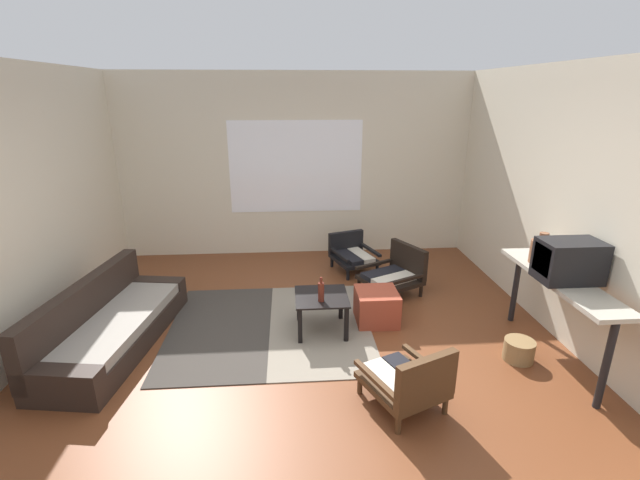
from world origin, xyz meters
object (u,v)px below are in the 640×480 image
(console_shelf, at_px, (559,288))
(crt_television, at_px, (569,261))
(couch, at_px, (110,326))
(coffee_table, at_px, (322,303))
(ottoman_orange, at_px, (377,306))
(armchair_by_window, at_px, (352,253))
(clay_vase, at_px, (542,251))
(glass_bottle, at_px, (321,291))
(armchair_striped_foreground, at_px, (409,381))
(armchair_corner, at_px, (395,272))
(wicker_basket, at_px, (519,350))

(console_shelf, bearing_deg, crt_television, -92.84)
(couch, height_order, coffee_table, couch)
(ottoman_orange, distance_m, crt_television, 1.92)
(coffee_table, bearing_deg, console_shelf, -16.96)
(armchair_by_window, xyz_separation_m, clay_vase, (1.56, -1.96, 0.71))
(glass_bottle, bearing_deg, ottoman_orange, 23.37)
(coffee_table, distance_m, armchair_striped_foreground, 1.40)
(glass_bottle, bearing_deg, couch, -179.98)
(ottoman_orange, distance_m, glass_bottle, 0.76)
(armchair_by_window, height_order, crt_television, crt_television)
(couch, relative_size, console_shelf, 1.32)
(coffee_table, height_order, armchair_by_window, armchair_by_window)
(armchair_corner, bearing_deg, armchair_by_window, 119.06)
(coffee_table, relative_size, armchair_corner, 0.65)
(clay_vase, bearing_deg, wicker_basket, -128.06)
(couch, height_order, ottoman_orange, couch)
(crt_television, xyz_separation_m, glass_bottle, (-2.13, 0.59, -0.50))
(glass_bottle, bearing_deg, console_shelf, -13.89)
(ottoman_orange, distance_m, wicker_basket, 1.46)
(console_shelf, bearing_deg, ottoman_orange, 151.96)
(ottoman_orange, xyz_separation_m, crt_television, (1.50, -0.86, 0.83))
(armchair_striped_foreground, bearing_deg, ottoman_orange, 88.92)
(crt_television, bearing_deg, armchair_by_window, 123.07)
(armchair_striped_foreground, xyz_separation_m, ottoman_orange, (0.03, 1.43, -0.08))
(ottoman_orange, bearing_deg, armchair_corner, 62.66)
(coffee_table, xyz_separation_m, wicker_basket, (1.82, -0.67, -0.22))
(armchair_by_window, bearing_deg, armchair_corner, -60.94)
(armchair_striped_foreground, xyz_separation_m, clay_vase, (1.53, 0.98, 0.69))
(coffee_table, bearing_deg, glass_bottle, -96.66)
(couch, distance_m, glass_bottle, 2.12)
(wicker_basket, bearing_deg, armchair_corner, 117.64)
(crt_television, bearing_deg, armchair_striped_foreground, -159.84)
(armchair_striped_foreground, xyz_separation_m, wicker_basket, (1.23, 0.60, -0.16))
(coffee_table, distance_m, wicker_basket, 1.95)
(armchair_striped_foreground, bearing_deg, clay_vase, 32.75)
(ottoman_orange, relative_size, glass_bottle, 1.72)
(console_shelf, bearing_deg, couch, 172.90)
(wicker_basket, bearing_deg, console_shelf, 4.92)
(armchair_by_window, bearing_deg, glass_bottle, -107.83)
(armchair_by_window, distance_m, clay_vase, 2.60)
(console_shelf, distance_m, clay_vase, 0.42)
(console_shelf, relative_size, wicker_basket, 5.54)
(coffee_table, distance_m, clay_vase, 2.23)
(coffee_table, relative_size, armchair_by_window, 0.74)
(armchair_by_window, distance_m, ottoman_orange, 1.52)
(armchair_by_window, bearing_deg, ottoman_orange, -87.98)
(armchair_striped_foreground, relative_size, glass_bottle, 2.98)
(crt_television, bearing_deg, clay_vase, 89.57)
(coffee_table, height_order, ottoman_orange, coffee_table)
(wicker_basket, bearing_deg, coffee_table, 159.70)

